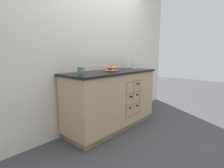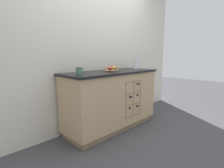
% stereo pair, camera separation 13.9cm
% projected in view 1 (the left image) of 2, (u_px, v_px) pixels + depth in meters
% --- Properties ---
extents(ground_plane, '(14.00, 14.00, 0.00)m').
position_uv_depth(ground_plane, '(112.00, 127.00, 2.89)').
color(ground_plane, '#424247').
extents(back_wall, '(4.40, 0.06, 2.55)m').
position_uv_depth(back_wall, '(96.00, 50.00, 2.92)').
color(back_wall, silver).
rests_on(back_wall, ground_plane).
extents(kitchen_island, '(1.65, 0.63, 0.93)m').
position_uv_depth(kitchen_island, '(112.00, 99.00, 2.82)').
color(kitchen_island, '#8B7354').
rests_on(kitchen_island, ground_plane).
extents(fruit_bowl, '(0.25, 0.25, 0.09)m').
position_uv_depth(fruit_bowl, '(112.00, 68.00, 2.74)').
color(fruit_bowl, tan).
rests_on(fruit_bowl, kitchen_island).
extents(white_pitcher, '(0.18, 0.12, 0.20)m').
position_uv_depth(white_pitcher, '(135.00, 63.00, 3.24)').
color(white_pitcher, white).
rests_on(white_pitcher, kitchen_island).
extents(ceramic_mug, '(0.11, 0.07, 0.10)m').
position_uv_depth(ceramic_mug, '(81.00, 71.00, 2.24)').
color(ceramic_mug, '#4C7A56').
rests_on(ceramic_mug, kitchen_island).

